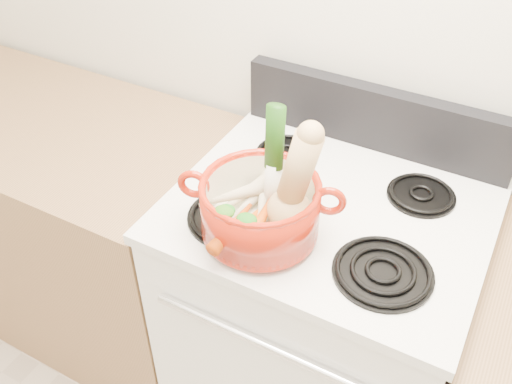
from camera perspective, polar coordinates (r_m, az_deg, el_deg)
The scene contains 23 objects.
wall_back at distance 1.55m, azimuth 13.80°, elevation 16.27°, with size 3.50×0.02×2.60m, color silver.
stove_body at distance 1.80m, azimuth 6.14°, elevation -13.15°, with size 0.76×0.65×0.92m, color white.
cooktop at distance 1.45m, azimuth 7.42°, elevation -1.74°, with size 0.78×0.67×0.03m, color silver.
control_backsplash at distance 1.62m, azimuth 11.85°, elevation 7.27°, with size 0.76×0.05×0.18m, color black.
oven_handle at distance 1.36m, azimuth 1.11°, elevation -15.15°, with size 0.02×0.02×0.60m, color silver.
counter_left at distance 2.27m, azimuth -19.39°, elevation -2.30°, with size 1.36×0.65×0.90m, color olive.
burner_front_left at distance 1.39m, azimuth -2.31°, elevation -2.38°, with size 0.22×0.22×0.02m, color black.
burner_front_right at distance 1.29m, azimuth 12.59°, elevation -7.73°, with size 0.22×0.22×0.02m, color black.
burner_back_left at distance 1.59m, azimuth 3.14°, elevation 3.99°, with size 0.17×0.17×0.02m, color black.
burner_back_right at distance 1.51m, azimuth 16.21°, elevation -0.18°, with size 0.17×0.17×0.02m, color black.
dutch_oven at distance 1.29m, azimuth 0.42°, elevation -1.60°, with size 0.27×0.27×0.13m, color #A01B09.
pot_handle_left at distance 1.29m, azimuth -6.26°, elevation 0.79°, with size 0.08×0.08×0.02m, color #A01B09.
pot_handle_right at distance 1.25m, azimuth 7.35°, elevation -0.90°, with size 0.08×0.08×0.02m, color #A01B09.
squash at distance 1.22m, azimuth 3.50°, elevation 1.18°, with size 0.11×0.11×0.27m, color tan, non-canonical shape.
leek at distance 1.27m, azimuth 1.75°, elevation 3.33°, with size 0.04×0.04×0.28m, color silver.
ginger at distance 1.37m, azimuth 2.37°, elevation 0.28°, with size 0.08×0.06×0.04m, color tan.
parsnip_0 at distance 1.34m, azimuth -0.38°, elevation -0.76°, with size 0.04×0.04×0.21m, color beige.
parsnip_1 at distance 1.34m, azimuth -1.36°, elevation -0.26°, with size 0.04×0.04×0.18m, color beige.
parsnip_2 at distance 1.35m, azimuth 0.93°, elevation 0.35°, with size 0.05×0.05×0.21m, color #F0E9C3.
parsnip_3 at distance 1.33m, azimuth -2.11°, elevation -0.14°, with size 0.04×0.04×0.18m, color beige.
carrot_0 at distance 1.29m, azimuth -0.74°, elevation -3.00°, with size 0.03×0.03×0.14m, color #DB5A0A.
carrot_1 at distance 1.27m, azimuth -2.40°, elevation -3.60°, with size 0.03×0.03×0.16m, color #CE530A.
carrot_2 at distance 1.27m, azimuth 0.57°, elevation -2.75°, with size 0.03×0.03×0.18m, color #CD510A.
Camera 1 is at (0.35, 0.36, 1.89)m, focal length 40.00 mm.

